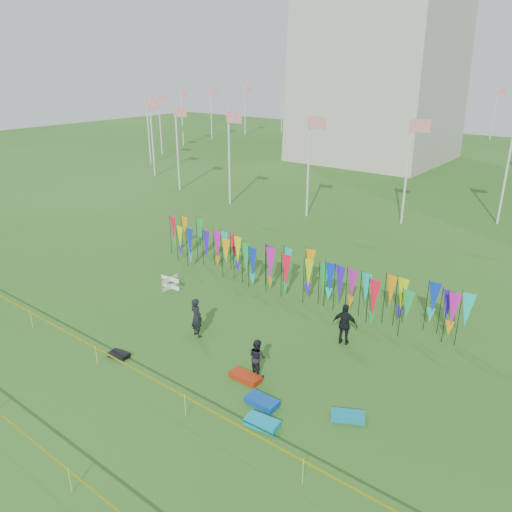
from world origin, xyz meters
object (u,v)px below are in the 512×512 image
Objects in this scene: person_left at (197,317)px; person_right at (345,324)px; box_kite at (170,283)px; kite_bag_red at (245,377)px; kite_bag_teal at (348,416)px; kite_bag_blue at (262,402)px; kite_bag_black at (119,355)px; kite_bag_turquoise at (262,423)px; person_mid at (257,357)px.

person_right is at bearing -137.90° from person_left.
box_kite reaches higher than kite_bag_red.
box_kite is 0.61× the size of kite_bag_teal.
kite_bag_blue is 1.41× the size of kite_bag_black.
person_right is at bearing 87.22° from kite_bag_blue.
kite_bag_blue reaches higher than kite_bag_turquoise.
kite_bag_red is 5.52m from kite_bag_black.
kite_bag_blue is at bearing 148.92° from person_mid.
person_mid is (8.58, -3.36, 0.41)m from box_kite.
kite_bag_red is at bearing 21.45° from kite_bag_black.
kite_bag_blue is (-0.67, 0.87, 0.01)m from kite_bag_turquoise.
kite_bag_teal is (8.01, -0.85, -0.81)m from person_left.
person_mid reaches higher than kite_bag_teal.
person_left is at bearing 18.29° from person_right.
person_right is 9.62m from kite_bag_black.
kite_bag_red is (-1.70, -4.69, -0.82)m from person_right.
box_kite is 9.33m from kite_bag_red.
kite_bag_blue is (5.23, -2.06, -0.80)m from person_left.
person_left is at bearing 158.49° from kite_bag_blue.
kite_bag_red is at bearing 56.22° from person_right.
person_mid is 4.15m from kite_bag_teal.
kite_bag_teal is (2.51, -4.31, -0.83)m from person_right.
person_left is 0.98× the size of person_right.
person_left reaches higher than box_kite.
person_right reaches higher than person_mid.
person_left reaches higher than kite_bag_turquoise.
kite_bag_teal is at bearing 44.58° from kite_bag_turquoise.
person_right is at bearing 4.24° from box_kite.
person_mid is 2.02m from kite_bag_blue.
kite_bag_blue is at bearing 127.52° from kite_bag_turquoise.
person_left is 3.62m from kite_bag_black.
person_mid is 0.81× the size of person_right.
person_left is at bearing 173.93° from kite_bag_teal.
kite_bag_red is 1.50× the size of kite_bag_black.
person_left is at bearing 67.54° from kite_bag_black.
kite_bag_teal reaches higher than kite_bag_black.
person_right is 5.58m from kite_bag_blue.
person_right is 1.63× the size of kite_bag_turquoise.
box_kite is 6.83m from kite_bag_black.
person_left is 1.60× the size of kite_bag_turquoise.
kite_bag_turquoise is at bearing -38.81° from kite_bag_red.
kite_bag_teal is (9.36, 2.41, 0.01)m from kite_bag_black.
kite_bag_teal is (2.78, 1.21, -0.01)m from kite_bag_blue.
person_left is 1.47× the size of kite_bag_red.
person_mid is 0.87m from kite_bag_red.
kite_bag_red is at bearing 141.19° from kite_bag_turquoise.
person_left is 1.61× the size of kite_bag_teal.
kite_bag_turquoise is at bearing -28.09° from box_kite.
person_right reaches higher than box_kite.
kite_bag_teal is at bearing -166.87° from person_mid.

